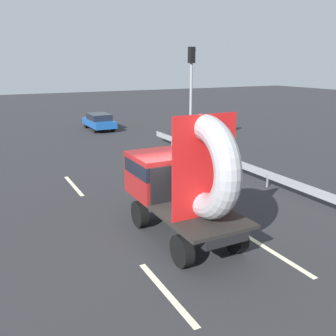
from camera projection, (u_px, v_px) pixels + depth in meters
ground_plane at (177, 236)px, 11.42m from camera, size 120.00×120.00×0.00m
flatbed_truck at (181, 179)px, 10.97m from camera, size 2.02×4.66×3.84m
distant_sedan at (99, 121)px, 29.50m from camera, size 1.66×3.88×1.27m
traffic_light at (191, 84)px, 21.88m from camera, size 0.42×0.36×5.98m
guardrail at (236, 163)px, 17.62m from camera, size 0.10×17.28×0.71m
lane_dash_left_near at (166, 292)px, 8.58m from camera, size 0.16×2.76×0.01m
lane_dash_left_far at (74, 186)px, 16.08m from camera, size 0.16×2.93×0.01m
lane_dash_right_near at (275, 253)px, 10.34m from camera, size 0.16×2.83×0.01m
lane_dash_right_far at (154, 179)px, 17.05m from camera, size 0.16×2.78×0.01m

